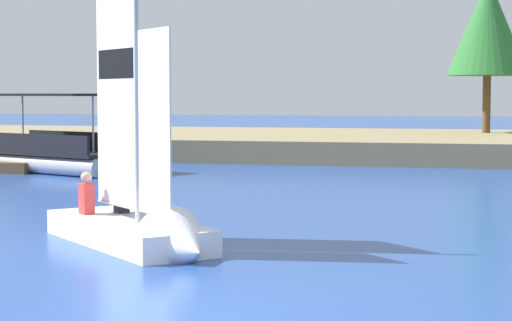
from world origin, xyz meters
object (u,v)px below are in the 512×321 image
at_px(shoreline_tree_centre, 488,27).
at_px(pontoon_boat, 57,152).
at_px(sailboat, 146,225).
at_px(wooden_dock, 45,161).

distance_m(shoreline_tree_centre, pontoon_boat, 20.46).
bearing_deg(sailboat, pontoon_boat, 164.36).
bearing_deg(pontoon_boat, shoreline_tree_centre, 69.40).
xyz_separation_m(shoreline_tree_centre, pontoon_boat, (-13.79, -14.31, -4.88)).
height_order(shoreline_tree_centre, pontoon_boat, shoreline_tree_centre).
xyz_separation_m(wooden_dock, sailboat, (9.94, -16.06, 0.24)).
bearing_deg(pontoon_boat, wooden_dock, 150.15).
height_order(wooden_dock, sailboat, sailboat).
xyz_separation_m(sailboat, pontoon_boat, (-8.50, 14.13, 0.23)).
relative_size(shoreline_tree_centre, sailboat, 1.17).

